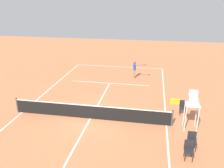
# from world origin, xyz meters

# --- Properties ---
(ground_plane) EXTENTS (60.00, 60.00, 0.00)m
(ground_plane) POSITION_xyz_m (0.00, 0.00, 0.00)
(ground_plane) COLOR #D37A4C
(court_lines) EXTENTS (9.75, 24.40, 0.01)m
(court_lines) POSITION_xyz_m (0.00, 0.00, 0.00)
(court_lines) COLOR white
(court_lines) RESTS_ON ground
(tennis_net) EXTENTS (10.35, 0.10, 1.07)m
(tennis_net) POSITION_xyz_m (0.00, 0.00, 0.50)
(tennis_net) COLOR #4C4C51
(tennis_net) RESTS_ON ground
(player_serving) EXTENTS (1.32, 0.46, 1.75)m
(player_serving) POSITION_xyz_m (-2.12, -8.56, 1.04)
(player_serving) COLOR #9E704C
(player_serving) RESTS_ON ground
(tennis_ball) EXTENTS (0.07, 0.07, 0.07)m
(tennis_ball) POSITION_xyz_m (-1.27, -6.53, 0.03)
(tennis_ball) COLOR #CCE033
(tennis_ball) RESTS_ON ground
(umpire_chair) EXTENTS (0.80, 0.80, 2.41)m
(umpire_chair) POSITION_xyz_m (-6.17, 0.05, 1.61)
(umpire_chair) COLOR silver
(umpire_chair) RESTS_ON ground
(courtside_chair_near) EXTENTS (0.44, 0.46, 0.95)m
(courtside_chair_near) POSITION_xyz_m (-5.73, 2.96, 0.53)
(courtside_chair_near) COLOR #262626
(courtside_chair_near) RESTS_ON ground
(courtside_chair_mid) EXTENTS (0.44, 0.46, 0.95)m
(courtside_chair_mid) POSITION_xyz_m (-5.92, -1.73, 0.53)
(courtside_chair_mid) COLOR #262626
(courtside_chair_mid) RESTS_ON ground
(courtside_chair_far) EXTENTS (0.44, 0.46, 0.95)m
(courtside_chair_far) POSITION_xyz_m (-5.98, 2.15, 0.53)
(courtside_chair_far) COLOR #262626
(courtside_chair_far) RESTS_ON ground
(equipment_bag) EXTENTS (0.76, 0.32, 0.30)m
(equipment_bag) POSITION_xyz_m (-5.59, -3.42, 0.15)
(equipment_bag) COLOR yellow
(equipment_bag) RESTS_ON ground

